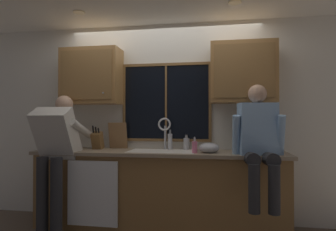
# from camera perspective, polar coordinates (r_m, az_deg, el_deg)

# --- Properties ---
(back_wall) EXTENTS (5.35, 0.12, 2.55)m
(back_wall) POSITION_cam_1_polar(r_m,az_deg,el_deg) (3.88, -0.78, -1.15)
(back_wall) COLOR silver
(back_wall) RESTS_ON floor
(ceiling_downlight_left) EXTENTS (0.14, 0.14, 0.01)m
(ceiling_downlight_left) POSITION_cam_1_polar(r_m,az_deg,el_deg) (3.74, -16.96, 18.66)
(ceiling_downlight_left) COLOR #FFEAB2
(ceiling_downlight_right) EXTENTS (0.14, 0.14, 0.01)m
(ceiling_downlight_right) POSITION_cam_1_polar(r_m,az_deg,el_deg) (3.40, 12.90, 20.70)
(ceiling_downlight_right) COLOR #FFEAB2
(window_glass) EXTENTS (1.10, 0.02, 0.95)m
(window_glass) POSITION_cam_1_polar(r_m,az_deg,el_deg) (3.81, -0.36, 2.60)
(window_glass) COLOR black
(window_frame_top) EXTENTS (1.17, 0.02, 0.04)m
(window_frame_top) POSITION_cam_1_polar(r_m,az_deg,el_deg) (3.86, -0.38, 9.92)
(window_frame_top) COLOR brown
(window_frame_bottom) EXTENTS (1.17, 0.02, 0.04)m
(window_frame_bottom) POSITION_cam_1_polar(r_m,az_deg,el_deg) (3.81, -0.38, -4.81)
(window_frame_bottom) COLOR brown
(window_frame_left) EXTENTS (0.03, 0.02, 0.95)m
(window_frame_left) POSITION_cam_1_polar(r_m,az_deg,el_deg) (3.94, -8.55, 2.50)
(window_frame_left) COLOR brown
(window_frame_right) EXTENTS (0.03, 0.02, 0.95)m
(window_frame_right) POSITION_cam_1_polar(r_m,az_deg,el_deg) (3.75, 8.20, 2.67)
(window_frame_right) COLOR brown
(window_mullion_center) EXTENTS (0.02, 0.02, 0.95)m
(window_mullion_center) POSITION_cam_1_polar(r_m,az_deg,el_deg) (3.80, -0.39, 2.61)
(window_mullion_center) COLOR brown
(lower_cabinet_run) EXTENTS (2.95, 0.58, 0.88)m
(lower_cabinet_run) POSITION_cam_1_polar(r_m,az_deg,el_deg) (3.64, -1.80, -14.44)
(lower_cabinet_run) COLOR olive
(lower_cabinet_run) RESTS_ON floor
(countertop) EXTENTS (3.01, 0.62, 0.04)m
(countertop) POSITION_cam_1_polar(r_m,az_deg,el_deg) (3.54, -1.86, -7.27)
(countertop) COLOR gray
(countertop) RESTS_ON lower_cabinet_run
(dishwasher_front) EXTENTS (0.60, 0.02, 0.74)m
(dishwasher_front) POSITION_cam_1_polar(r_m,az_deg,el_deg) (3.55, -14.51, -14.49)
(dishwasher_front) COLOR white
(upper_cabinet_left) EXTENTS (0.76, 0.36, 0.72)m
(upper_cabinet_left) POSITION_cam_1_polar(r_m,az_deg,el_deg) (3.97, -14.68, 7.35)
(upper_cabinet_left) COLOR #9E703D
(upper_cabinet_right) EXTENTS (0.76, 0.36, 0.72)m
(upper_cabinet_right) POSITION_cam_1_polar(r_m,az_deg,el_deg) (3.64, 14.41, 8.08)
(upper_cabinet_right) COLOR #9E703D
(sink) EXTENTS (0.80, 0.46, 0.21)m
(sink) POSITION_cam_1_polar(r_m,az_deg,el_deg) (3.55, -1.18, -8.51)
(sink) COLOR white
(sink) RESTS_ON lower_cabinet_run
(faucet) EXTENTS (0.18, 0.09, 0.40)m
(faucet) POSITION_cam_1_polar(r_m,az_deg,el_deg) (3.70, -0.54, -2.74)
(faucet) COLOR silver
(faucet) RESTS_ON countertop
(person_standing) EXTENTS (0.53, 0.67, 1.59)m
(person_standing) POSITION_cam_1_polar(r_m,az_deg,el_deg) (3.64, -21.06, -5.89)
(person_standing) COLOR #262628
(person_standing) RESTS_ON floor
(person_sitting_on_counter) EXTENTS (0.54, 0.63, 1.26)m
(person_sitting_on_counter) POSITION_cam_1_polar(r_m,az_deg,el_deg) (3.22, 17.30, -4.25)
(person_sitting_on_counter) COLOR #262628
(person_sitting_on_counter) RESTS_ON countertop
(knife_block) EXTENTS (0.12, 0.18, 0.32)m
(knife_block) POSITION_cam_1_polar(r_m,az_deg,el_deg) (3.86, -13.59, -4.78)
(knife_block) COLOR brown
(knife_block) RESTS_ON countertop
(cutting_board) EXTENTS (0.24, 0.09, 0.34)m
(cutting_board) POSITION_cam_1_polar(r_m,az_deg,el_deg) (3.90, -9.74, -3.87)
(cutting_board) COLOR #997047
(cutting_board) RESTS_ON countertop
(mixing_bowl) EXTENTS (0.24, 0.24, 0.12)m
(mixing_bowl) POSITION_cam_1_polar(r_m,az_deg,el_deg) (3.40, 8.00, -6.30)
(mixing_bowl) COLOR #B7B7BC
(mixing_bowl) RESTS_ON countertop
(soap_dispenser) EXTENTS (0.06, 0.07, 0.19)m
(soap_dispenser) POSITION_cam_1_polar(r_m,az_deg,el_deg) (3.35, 5.22, -6.09)
(soap_dispenser) COLOR pink
(soap_dispenser) RESTS_ON countertop
(bottle_green_glass) EXTENTS (0.06, 0.06, 0.26)m
(bottle_green_glass) POSITION_cam_1_polar(r_m,az_deg,el_deg) (3.71, 0.39, -4.99)
(bottle_green_glass) COLOR #B7B7BC
(bottle_green_glass) RESTS_ON countertop
(bottle_tall_clear) EXTENTS (0.08, 0.08, 0.19)m
(bottle_tall_clear) POSITION_cam_1_polar(r_m,az_deg,el_deg) (3.69, 3.62, -5.45)
(bottle_tall_clear) COLOR #B7B7BC
(bottle_tall_clear) RESTS_ON countertop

